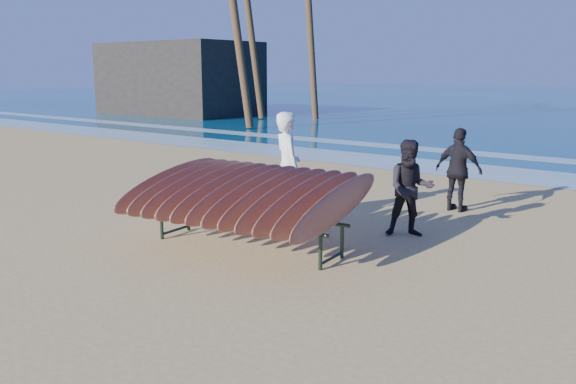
% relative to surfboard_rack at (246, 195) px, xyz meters
% --- Properties ---
extents(ground, '(120.00, 120.00, 0.00)m').
position_rel_surfboard_rack_xyz_m(ground, '(0.69, -0.65, -0.85)').
color(ground, tan).
rests_on(ground, ground).
extents(foam_near, '(160.00, 160.00, 0.00)m').
position_rel_surfboard_rack_xyz_m(foam_near, '(0.69, 9.35, -0.84)').
color(foam_near, white).
rests_on(foam_near, ground).
extents(foam_far, '(160.00, 160.00, 0.00)m').
position_rel_surfboard_rack_xyz_m(foam_far, '(0.69, 12.85, -0.84)').
color(foam_far, white).
rests_on(foam_far, ground).
extents(surfboard_rack, '(3.43, 2.94, 1.32)m').
position_rel_surfboard_rack_xyz_m(surfboard_rack, '(0.00, 0.00, 0.00)').
color(surfboard_rack, '#1D2E23').
rests_on(surfboard_rack, ground).
extents(person_white, '(0.87, 0.79, 1.99)m').
position_rel_surfboard_rack_xyz_m(person_white, '(-0.65, 1.84, 0.15)').
color(person_white, white).
rests_on(person_white, ground).
extents(person_dark_a, '(0.99, 0.94, 1.61)m').
position_rel_surfboard_rack_xyz_m(person_dark_a, '(1.63, 2.21, -0.04)').
color(person_dark_a, black).
rests_on(person_dark_a, ground).
extents(person_dark_b, '(0.98, 0.47, 1.63)m').
position_rel_surfboard_rack_xyz_m(person_dark_b, '(1.53, 4.44, -0.03)').
color(person_dark_b, black).
rests_on(person_dark_b, ground).
extents(building, '(9.88, 5.49, 4.39)m').
position_rel_surfboard_rack_xyz_m(building, '(-23.24, 19.44, 1.35)').
color(building, '#2D2823').
rests_on(building, ground).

